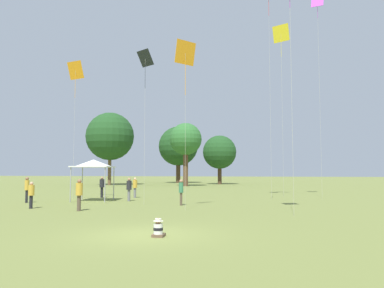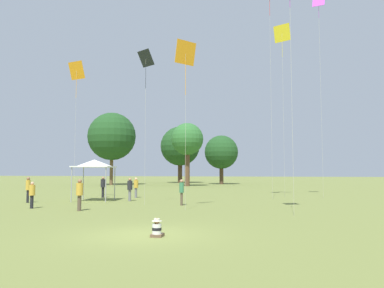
% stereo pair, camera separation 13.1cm
% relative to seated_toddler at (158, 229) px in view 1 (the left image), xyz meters
% --- Properties ---
extents(ground_plane, '(300.00, 300.00, 0.00)m').
position_rel_seated_toddler_xyz_m(ground_plane, '(-0.56, 0.29, -0.27)').
color(ground_plane, olive).
extents(seated_toddler, '(0.41, 0.50, 0.63)m').
position_rel_seated_toddler_xyz_m(seated_toddler, '(0.00, 0.00, 0.00)').
color(seated_toddler, brown).
rests_on(seated_toddler, ground).
extents(person_standing_0, '(0.53, 0.53, 1.76)m').
position_rel_seated_toddler_xyz_m(person_standing_0, '(-10.43, 16.93, 0.77)').
color(person_standing_0, black).
rests_on(person_standing_0, ground).
extents(person_standing_1, '(0.49, 0.49, 1.76)m').
position_rel_seated_toddler_xyz_m(person_standing_1, '(-6.87, 6.94, 0.78)').
color(person_standing_1, brown).
rests_on(person_standing_1, ground).
extents(person_standing_2, '(0.38, 0.38, 1.68)m').
position_rel_seated_toddler_xyz_m(person_standing_2, '(-7.69, 17.47, 0.73)').
color(person_standing_2, slate).
rests_on(person_standing_2, ground).
extents(person_standing_3, '(0.41, 0.41, 1.68)m').
position_rel_seated_toddler_xyz_m(person_standing_3, '(-2.16, 11.48, 0.76)').
color(person_standing_3, brown).
rests_on(person_standing_3, ground).
extents(person_standing_5, '(0.42, 0.42, 1.71)m').
position_rel_seated_toddler_xyz_m(person_standing_5, '(-6.80, 14.01, 0.75)').
color(person_standing_5, slate).
rests_on(person_standing_5, ground).
extents(person_standing_6, '(0.37, 0.37, 1.81)m').
position_rel_seated_toddler_xyz_m(person_standing_6, '(-13.21, 10.99, 0.84)').
color(person_standing_6, black).
rests_on(person_standing_6, ground).
extents(person_standing_7, '(0.35, 0.35, 1.58)m').
position_rel_seated_toddler_xyz_m(person_standing_7, '(-10.34, 7.52, 0.67)').
color(person_standing_7, black).
rests_on(person_standing_7, ground).
extents(canopy_tent, '(3.22, 3.22, 3.09)m').
position_rel_seated_toddler_xyz_m(canopy_tent, '(-9.50, 13.58, 2.51)').
color(canopy_tent, white).
rests_on(canopy_tent, ground).
extents(kite_0, '(1.09, 1.23, 9.80)m').
position_rel_seated_toddler_xyz_m(kite_0, '(-1.18, 8.62, 8.70)').
color(kite_0, orange).
rests_on(kite_0, ground).
extents(kite_1, '(1.49, 0.79, 10.97)m').
position_rel_seated_toddler_xyz_m(kite_1, '(-11.69, 14.48, 9.85)').
color(kite_1, orange).
rests_on(kite_1, ground).
extents(kite_2, '(1.08, 0.70, 17.18)m').
position_rel_seated_toddler_xyz_m(kite_2, '(7.58, 20.66, 15.70)').
color(kite_2, '#B738C6').
rests_on(kite_2, ground).
extents(kite_3, '(1.10, 1.01, 17.17)m').
position_rel_seated_toddler_xyz_m(kite_3, '(3.51, 18.07, 15.67)').
color(kite_3, red).
rests_on(kite_3, ground).
extents(kite_5, '(1.46, 0.89, 14.91)m').
position_rel_seated_toddler_xyz_m(kite_5, '(4.48, 20.52, 13.65)').
color(kite_5, yellow).
rests_on(kite_5, ground).
extents(kite_6, '(1.28, 1.06, 10.38)m').
position_rel_seated_toddler_xyz_m(kite_6, '(-4.68, 11.42, 9.38)').
color(kite_6, '#1E2328').
rests_on(kite_6, ground).
extents(distant_tree_0, '(4.86, 4.86, 9.50)m').
position_rel_seated_toddler_xyz_m(distant_tree_0, '(-9.39, 42.38, 6.69)').
color(distant_tree_0, brown).
rests_on(distant_tree_0, ground).
extents(distant_tree_1, '(7.79, 7.79, 11.80)m').
position_rel_seated_toddler_xyz_m(distant_tree_1, '(-22.53, 44.13, 7.62)').
color(distant_tree_1, brown).
rests_on(distant_tree_1, ground).
extents(distant_tree_2, '(5.79, 5.79, 8.43)m').
position_rel_seated_toddler_xyz_m(distant_tree_2, '(-5.66, 51.88, 5.23)').
color(distant_tree_2, '#473323').
rests_on(distant_tree_2, ground).
extents(distant_tree_3, '(7.57, 7.57, 10.87)m').
position_rel_seated_toddler_xyz_m(distant_tree_3, '(-14.57, 57.59, 6.79)').
color(distant_tree_3, '#473323').
rests_on(distant_tree_3, ground).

